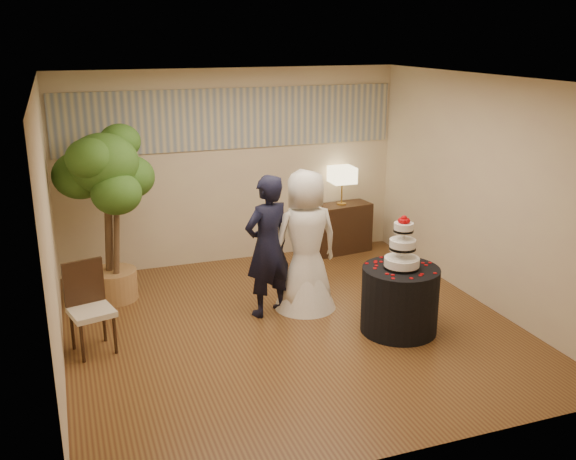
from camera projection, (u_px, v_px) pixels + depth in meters
name	position (u px, v px, depth m)	size (l,w,h in m)	color
floor	(292.00, 327.00, 7.43)	(5.00, 5.00, 0.00)	brown
ceiling	(292.00, 80.00, 6.60)	(5.00, 5.00, 0.00)	white
wall_back	(232.00, 167.00, 9.26)	(5.00, 0.06, 2.80)	beige
wall_front	(407.00, 295.00, 4.76)	(5.00, 0.06, 2.80)	beige
wall_left	(50.00, 234.00, 6.21)	(0.06, 5.00, 2.80)	beige
wall_right	(484.00, 192.00, 7.82)	(0.06, 5.00, 2.80)	beige
mural_border	(232.00, 119.00, 9.04)	(4.90, 0.02, 0.85)	#989A8E
groom	(268.00, 246.00, 7.54)	(0.63, 0.41, 1.72)	black
bride	(306.00, 240.00, 7.72)	(0.85, 0.76, 1.74)	white
cake_table	(400.00, 300.00, 7.23)	(0.86, 0.86, 0.76)	black
wedding_cake	(403.00, 242.00, 7.03)	(0.40, 0.40, 0.61)	white
console	(341.00, 228.00, 9.88)	(0.91, 0.40, 0.76)	black
table_lamp	(342.00, 186.00, 9.69)	(0.35, 0.35, 0.58)	beige
ficus_tree	(108.00, 215.00, 7.88)	(1.07, 1.07, 2.24)	#335E1D
side_chair	(91.00, 309.00, 6.72)	(0.45, 0.47, 0.97)	black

